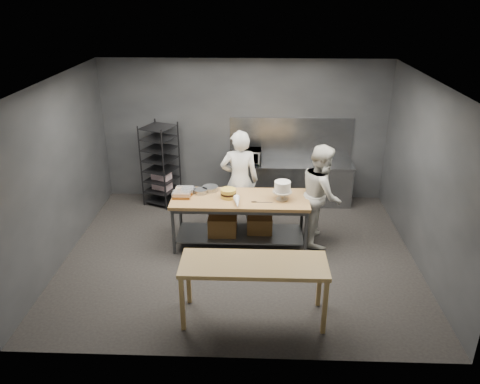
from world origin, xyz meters
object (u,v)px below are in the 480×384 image
object	(u,v)px
microwave	(248,156)
chef_behind	(240,181)
work_table	(239,215)
near_counter	(254,268)
chef_right	(321,195)
layer_cake	(228,193)
speed_rack	(161,165)
frosted_cake_stand	(282,188)

from	to	relation	value
microwave	chef_behind	bearing A→B (deg)	-96.40
work_table	near_counter	distance (m)	2.10
work_table	chef_right	bearing A→B (deg)	7.03
work_table	microwave	size ratio (longest dim) A/B	4.43
layer_cake	speed_rack	bearing A→B (deg)	131.67
chef_right	microwave	distance (m)	2.10
speed_rack	layer_cake	size ratio (longest dim) A/B	6.41
speed_rack	frosted_cake_stand	size ratio (longest dim) A/B	5.15
near_counter	layer_cake	world-z (taller)	layer_cake
chef_right	microwave	size ratio (longest dim) A/B	3.39
chef_behind	chef_right	bearing A→B (deg)	160.41
speed_rack	frosted_cake_stand	world-z (taller)	speed_rack
work_table	layer_cake	size ratio (longest dim) A/B	8.79
near_counter	chef_behind	distance (m)	2.71
near_counter	chef_right	distance (m)	2.53
work_table	near_counter	xyz separation A→B (m)	(0.28, -2.06, 0.24)
work_table	near_counter	bearing A→B (deg)	-82.39
chef_right	layer_cake	distance (m)	1.65
near_counter	work_table	bearing A→B (deg)	97.61
work_table	microwave	bearing A→B (deg)	86.48
chef_behind	layer_cake	distance (m)	0.66
work_table	layer_cake	xyz separation A→B (m)	(-0.19, -0.01, 0.43)
chef_behind	frosted_cake_stand	world-z (taller)	chef_behind
chef_behind	speed_rack	bearing A→B (deg)	-35.08
work_table	chef_behind	size ratio (longest dim) A/B	1.23
frosted_cake_stand	speed_rack	bearing A→B (deg)	144.38
layer_cake	microwave	bearing A→B (deg)	80.47
microwave	layer_cake	bearing A→B (deg)	-99.53
speed_rack	microwave	size ratio (longest dim) A/B	3.23
work_table	speed_rack	xyz separation A→B (m)	(-1.73, 1.72, 0.28)
chef_right	frosted_cake_stand	world-z (taller)	chef_right
chef_right	frosted_cake_stand	bearing A→B (deg)	109.35
microwave	chef_right	bearing A→B (deg)	-50.38
speed_rack	frosted_cake_stand	distance (m)	3.06
near_counter	speed_rack	distance (m)	4.28
chef_right	layer_cake	bearing A→B (deg)	97.54
near_counter	microwave	world-z (taller)	microwave
chef_behind	chef_right	xyz separation A→B (m)	(1.47, -0.45, -0.06)
speed_rack	chef_behind	distance (m)	2.03
near_counter	layer_cake	xyz separation A→B (m)	(-0.47, 2.05, 0.19)
speed_rack	frosted_cake_stand	xyz separation A→B (m)	(2.47, -1.77, 0.28)
layer_cake	chef_right	bearing A→B (deg)	6.56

